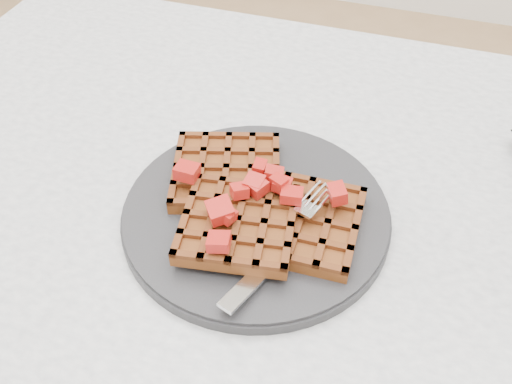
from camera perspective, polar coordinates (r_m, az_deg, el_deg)
table at (r=0.69m, az=6.79°, el=-9.46°), size 1.20×0.80×0.75m
plate at (r=0.60m, az=0.00°, el=-2.18°), size 0.28×0.28×0.02m
waffles at (r=0.58m, az=-0.10°, el=-1.15°), size 0.22×0.21×0.03m
strawberry_pile at (r=0.56m, az=-0.00°, el=1.01°), size 0.15×0.15×0.02m
fork at (r=0.55m, az=3.14°, el=-5.08°), size 0.08×0.18×0.02m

